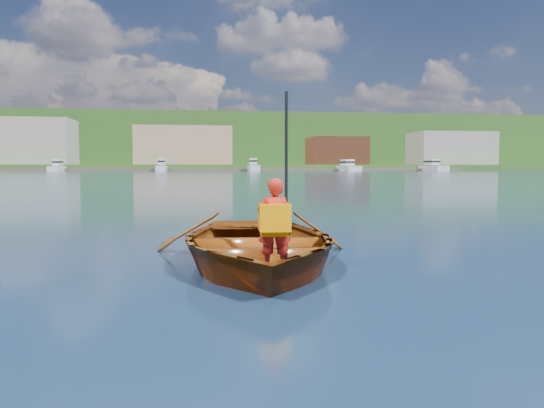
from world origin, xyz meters
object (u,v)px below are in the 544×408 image
Objects in this scene: rowboat at (256,244)px; marina_yachts at (240,167)px; child_paddler at (275,223)px; dock at (199,170)px.

rowboat is 144.25m from marina_yachts.
rowboat is 2.10× the size of child_paddler.
dock is 12.64m from marina_yachts.
rowboat is 0.98m from child_paddler.
child_paddler reaches higher than rowboat.
marina_yachts is (10.21, 143.88, 1.03)m from rowboat.
child_paddler is (0.11, -0.90, 0.37)m from rowboat.
child_paddler is 0.01× the size of marina_yachts.
child_paddler is at bearing -82.82° from rowboat.
rowboat is at bearing -89.42° from dock.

